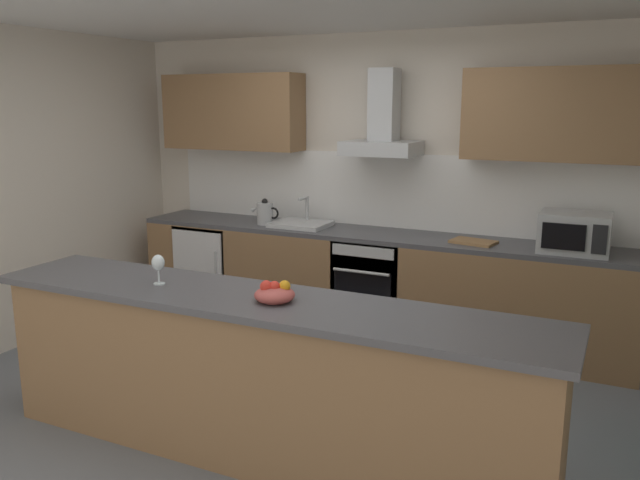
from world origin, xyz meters
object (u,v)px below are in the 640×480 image
Objects in this scene: refrigerator at (215,266)px; fruit_bowl at (275,294)px; kettle at (265,213)px; sink at (301,223)px; oven at (374,283)px; microwave at (575,233)px; chopping_board at (473,242)px; range_hood at (383,128)px; wine_glass at (158,264)px.

fruit_bowl is (1.93, -2.20, 0.57)m from refrigerator.
sink is at bearing 7.30° from kettle.
microwave is (1.59, -0.03, 0.59)m from oven.
microwave reaches higher than chopping_board.
sink is 1.13m from range_hood.
microwave is 0.76m from chopping_board.
kettle reaches higher than oven.
chopping_board is at bearing -0.48° from refrigerator.
range_hood is at bearing 9.32° from sink.
microwave is 2.27× the size of fruit_bowl.
oven is at bearing 178.39° from chopping_board.
refrigerator is 1.07m from sink.
oven is 1.60× the size of sink.
sink is 2.27× the size of fruit_bowl.
refrigerator is 2.57m from wine_glass.
fruit_bowl is at bearing -48.69° from refrigerator.
oven reaches higher than refrigerator.
fruit_bowl is 0.65× the size of chopping_board.
refrigerator is at bearing -179.17° from sink.
wine_glass is 0.81× the size of fruit_bowl.
wine_glass reaches higher than refrigerator.
kettle is 0.85× the size of chopping_board.
sink is 2.23m from wine_glass.
fruit_bowl is at bearing -66.06° from sink.
wine_glass is at bearing -179.71° from fruit_bowl.
sink is at bearing 179.04° from microwave.
refrigerator is 2.16m from range_hood.
range_hood is 2.49m from wine_glass.
refrigerator is at bearing 179.56° from microwave.
chopping_board is (2.51, -0.02, 0.49)m from refrigerator.
range_hood is 3.27× the size of fruit_bowl.
sink is 1.47× the size of chopping_board.
wine_glass is at bearing -122.00° from chopping_board.
sink is at bearing 95.26° from wine_glass.
wine_glass is at bearing -103.23° from oven.
sink is (-2.31, 0.04, -0.12)m from microwave.
wine_glass is at bearing -62.35° from refrigerator.
range_hood reaches higher than wine_glass.
chopping_board is at bearing -1.61° from oven.
microwave is 2.66m from kettle.
chopping_board reaches higher than oven.
oven is 0.94× the size of refrigerator.
microwave is (3.26, -0.03, 0.62)m from refrigerator.
fruit_bowl reaches higher than chopping_board.
kettle is (-0.35, -0.04, 0.08)m from sink.
refrigerator is 2.56m from chopping_board.
oven is 2.35× the size of chopping_board.
wine_glass is 0.52× the size of chopping_board.
microwave is 1.73× the size of kettle.
kettle is (0.60, -0.03, 0.58)m from refrigerator.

